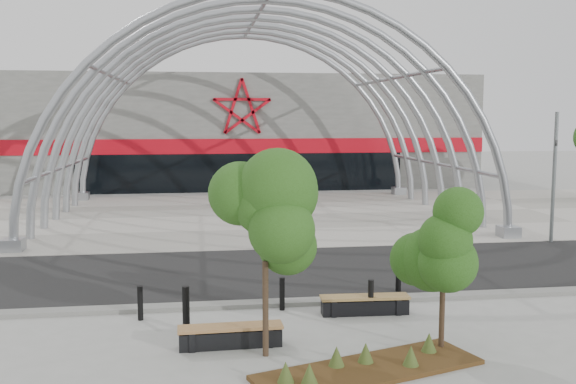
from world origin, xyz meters
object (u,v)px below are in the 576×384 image
(street_tree_0, at_px, (265,222))
(bollard_2, at_px, (282,294))
(signal_pole, at_px, (554,175))
(bench_1, at_px, (365,305))
(street_tree_1, at_px, (444,235))
(bench_0, at_px, (231,336))

(street_tree_0, distance_m, bollard_2, 4.13)
(street_tree_0, height_order, bollard_2, street_tree_0)
(signal_pole, relative_size, street_tree_0, 1.30)
(signal_pole, height_order, bench_1, signal_pole)
(signal_pole, bearing_deg, bollard_2, -147.96)
(street_tree_1, height_order, bench_1, street_tree_1)
(street_tree_1, relative_size, bench_1, 1.54)
(signal_pole, xyz_separation_m, bench_1, (-10.01, -8.22, -2.53))
(bench_0, relative_size, bollard_2, 2.67)
(signal_pole, xyz_separation_m, bench_0, (-13.60, -10.13, -2.53))
(bench_0, xyz_separation_m, bollard_2, (1.50, 2.56, 0.20))
(street_tree_1, relative_size, bench_0, 1.53)
(street_tree_1, bearing_deg, signal_pole, 50.65)
(signal_pole, xyz_separation_m, bollard_2, (-12.10, -7.57, -2.33))
(street_tree_0, distance_m, bench_1, 4.69)
(street_tree_0, xyz_separation_m, bench_0, (-0.72, 0.65, -2.69))
(street_tree_1, bearing_deg, bench_1, 109.92)
(street_tree_1, bearing_deg, bollard_2, 132.20)
(street_tree_1, height_order, bench_0, street_tree_1)
(street_tree_0, height_order, bench_1, street_tree_0)
(street_tree_1, bearing_deg, street_tree_0, 176.88)
(street_tree_0, bearing_deg, bollard_2, 76.30)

